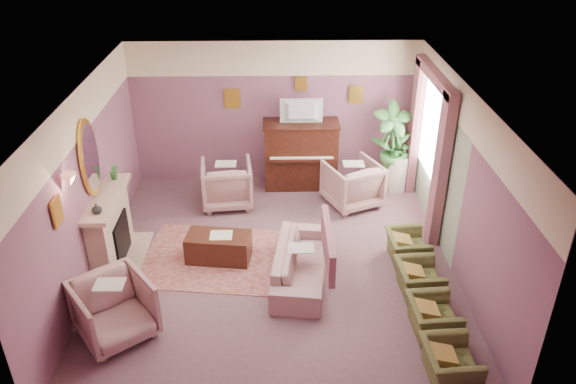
{
  "coord_description": "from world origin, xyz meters",
  "views": [
    {
      "loc": [
        0.03,
        -7.26,
        5.28
      ],
      "look_at": [
        0.2,
        0.4,
        1.08
      ],
      "focal_mm": 35.0,
      "sensor_mm": 36.0,
      "label": 1
    }
  ],
  "objects_px": {
    "olive_chair_b": "(433,313)",
    "olive_chair_c": "(419,275)",
    "sofa": "(301,257)",
    "side_table": "(395,172)",
    "floral_armchair_right": "(353,182)",
    "floral_armchair_front": "(114,307)",
    "television": "(301,110)",
    "floral_armchair_left": "(227,182)",
    "olive_chair_a": "(450,359)",
    "coffee_table": "(219,247)",
    "olive_chair_d": "(407,243)",
    "piano": "(301,155)"
  },
  "relations": [
    {
      "from": "television",
      "to": "sofa",
      "type": "xyz_separation_m",
      "value": [
        -0.12,
        -2.98,
        -1.22
      ]
    },
    {
      "from": "television",
      "to": "olive_chair_a",
      "type": "distance_m",
      "value": 5.41
    },
    {
      "from": "sofa",
      "to": "olive_chair_a",
      "type": "relative_size",
      "value": 2.65
    },
    {
      "from": "olive_chair_b",
      "to": "olive_chair_c",
      "type": "relative_size",
      "value": 1.0
    },
    {
      "from": "floral_armchair_left",
      "to": "floral_armchair_right",
      "type": "distance_m",
      "value": 2.33
    },
    {
      "from": "floral_armchair_left",
      "to": "side_table",
      "type": "height_order",
      "value": "floral_armchair_left"
    },
    {
      "from": "television",
      "to": "side_table",
      "type": "xyz_separation_m",
      "value": [
        1.84,
        -0.11,
        -1.25
      ]
    },
    {
      "from": "olive_chair_b",
      "to": "olive_chair_d",
      "type": "xyz_separation_m",
      "value": [
        0.0,
        1.64,
        0.0
      ]
    },
    {
      "from": "floral_armchair_right",
      "to": "coffee_table",
      "type": "bearing_deg",
      "value": -143.41
    },
    {
      "from": "floral_armchair_left",
      "to": "olive_chair_b",
      "type": "xyz_separation_m",
      "value": [
        2.98,
        -3.51,
        -0.16
      ]
    },
    {
      "from": "television",
      "to": "olive_chair_c",
      "type": "relative_size",
      "value": 1.12
    },
    {
      "from": "floral_armchair_left",
      "to": "olive_chair_c",
      "type": "bearing_deg",
      "value": -42.09
    },
    {
      "from": "television",
      "to": "olive_chair_d",
      "type": "relative_size",
      "value": 1.12
    },
    {
      "from": "side_table",
      "to": "sofa",
      "type": "bearing_deg",
      "value": -124.48
    },
    {
      "from": "piano",
      "to": "sofa",
      "type": "distance_m",
      "value": 3.04
    },
    {
      "from": "piano",
      "to": "olive_chair_a",
      "type": "height_order",
      "value": "piano"
    },
    {
      "from": "olive_chair_a",
      "to": "olive_chair_b",
      "type": "xyz_separation_m",
      "value": [
        0.0,
        0.82,
        0.0
      ]
    },
    {
      "from": "floral_armchair_left",
      "to": "olive_chair_a",
      "type": "relative_size",
      "value": 1.31
    },
    {
      "from": "floral_armchair_left",
      "to": "side_table",
      "type": "relative_size",
      "value": 1.34
    },
    {
      "from": "floral_armchair_right",
      "to": "floral_armchair_front",
      "type": "distance_m",
      "value": 4.93
    },
    {
      "from": "olive_chair_c",
      "to": "sofa",
      "type": "bearing_deg",
      "value": 167.04
    },
    {
      "from": "olive_chair_d",
      "to": "coffee_table",
      "type": "bearing_deg",
      "value": 178.4
    },
    {
      "from": "olive_chair_b",
      "to": "olive_chair_c",
      "type": "distance_m",
      "value": 0.82
    },
    {
      "from": "coffee_table",
      "to": "olive_chair_b",
      "type": "relative_size",
      "value": 1.4
    },
    {
      "from": "coffee_table",
      "to": "olive_chair_c",
      "type": "xyz_separation_m",
      "value": [
        2.99,
        -0.9,
        0.08
      ]
    },
    {
      "from": "television",
      "to": "side_table",
      "type": "bearing_deg",
      "value": -3.5
    },
    {
      "from": "sofa",
      "to": "floral_armchair_right",
      "type": "distance_m",
      "value": 2.48
    },
    {
      "from": "television",
      "to": "floral_armchair_left",
      "type": "distance_m",
      "value": 1.92
    },
    {
      "from": "floral_armchair_right",
      "to": "olive_chair_c",
      "type": "height_order",
      "value": "floral_armchair_right"
    },
    {
      "from": "coffee_table",
      "to": "olive_chair_b",
      "type": "distance_m",
      "value": 3.45
    },
    {
      "from": "piano",
      "to": "side_table",
      "type": "height_order",
      "value": "piano"
    },
    {
      "from": "coffee_table",
      "to": "olive_chair_d",
      "type": "height_order",
      "value": "olive_chair_d"
    },
    {
      "from": "television",
      "to": "sofa",
      "type": "bearing_deg",
      "value": -92.38
    },
    {
      "from": "floral_armchair_left",
      "to": "olive_chair_a",
      "type": "xyz_separation_m",
      "value": [
        2.98,
        -4.33,
        -0.16
      ]
    },
    {
      "from": "floral_armchair_front",
      "to": "olive_chair_b",
      "type": "height_order",
      "value": "floral_armchair_front"
    },
    {
      "from": "television",
      "to": "piano",
      "type": "bearing_deg",
      "value": 90.0
    },
    {
      "from": "floral_armchair_left",
      "to": "olive_chair_b",
      "type": "bearing_deg",
      "value": -49.69
    },
    {
      "from": "floral_armchair_left",
      "to": "floral_armchair_front",
      "type": "distance_m",
      "value": 3.69
    },
    {
      "from": "olive_chair_a",
      "to": "floral_armchair_right",
      "type": "bearing_deg",
      "value": 98.69
    },
    {
      "from": "olive_chair_c",
      "to": "side_table",
      "type": "height_order",
      "value": "side_table"
    },
    {
      "from": "television",
      "to": "olive_chair_c",
      "type": "distance_m",
      "value": 3.94
    },
    {
      "from": "television",
      "to": "side_table",
      "type": "distance_m",
      "value": 2.23
    },
    {
      "from": "television",
      "to": "floral_armchair_front",
      "type": "bearing_deg",
      "value": -122.08
    },
    {
      "from": "piano",
      "to": "side_table",
      "type": "xyz_separation_m",
      "value": [
        1.84,
        -0.16,
        -0.3
      ]
    },
    {
      "from": "floral_armchair_front",
      "to": "side_table",
      "type": "height_order",
      "value": "floral_armchair_front"
    },
    {
      "from": "olive_chair_c",
      "to": "side_table",
      "type": "relative_size",
      "value": 1.02
    },
    {
      "from": "coffee_table",
      "to": "floral_armchair_front",
      "type": "height_order",
      "value": "floral_armchair_front"
    },
    {
      "from": "television",
      "to": "floral_armchair_front",
      "type": "distance_m",
      "value": 5.05
    },
    {
      "from": "olive_chair_a",
      "to": "olive_chair_b",
      "type": "bearing_deg",
      "value": 90.0
    },
    {
      "from": "floral_armchair_left",
      "to": "side_table",
      "type": "xyz_separation_m",
      "value": [
        3.24,
        0.57,
        -0.12
      ]
    }
  ]
}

